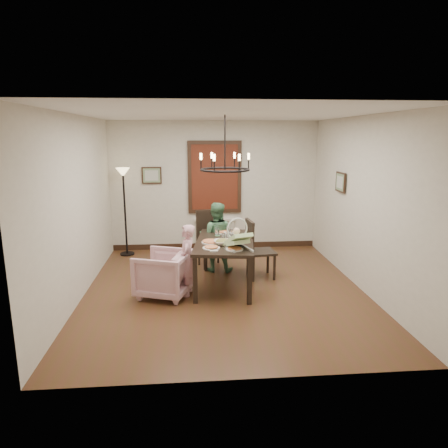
{
  "coord_description": "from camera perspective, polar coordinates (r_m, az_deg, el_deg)",
  "views": [
    {
      "loc": [
        -0.53,
        -6.17,
        2.48
      ],
      "look_at": [
        0.02,
        0.25,
        1.05
      ],
      "focal_mm": 32.0,
      "sensor_mm": 36.0,
      "label": 1
    }
  ],
  "objects": [
    {
      "name": "floor_lamp",
      "position": [
        8.58,
        -13.95,
        1.52
      ],
      "size": [
        0.3,
        0.3,
        1.8
      ],
      "primitive_type": null,
      "color": "black",
      "rests_on": "room_shell"
    },
    {
      "name": "armchair",
      "position": [
        6.4,
        -8.61,
        -7.01
      ],
      "size": [
        1.0,
        0.99,
        0.72
      ],
      "primitive_type": "imported",
      "rotation": [
        0.0,
        0.0,
        -1.91
      ],
      "color": "#D5A3AD",
      "rests_on": "room_shell"
    },
    {
      "name": "drinking_glass",
      "position": [
        6.56,
        -0.08,
        -1.95
      ],
      "size": [
        0.06,
        0.06,
        0.13
      ],
      "primitive_type": "cylinder",
      "color": "silver",
      "rests_on": "dining_table"
    },
    {
      "name": "dining_table",
      "position": [
        6.65,
        0.12,
        -3.1
      ],
      "size": [
        1.15,
        1.77,
        0.78
      ],
      "rotation": [
        0.0,
        0.0,
        -0.14
      ],
      "color": "black",
      "rests_on": "room_shell"
    },
    {
      "name": "chandelier",
      "position": [
        6.42,
        0.13,
        7.77
      ],
      "size": [
        0.8,
        0.8,
        0.04
      ],
      "primitive_type": "torus",
      "color": "black",
      "rests_on": "room_shell"
    },
    {
      "name": "radiator",
      "position": [
        8.93,
        -1.3,
        -1.3
      ],
      "size": [
        0.92,
        0.12,
        0.62
      ],
      "primitive_type": null,
      "color": "silver",
      "rests_on": "room_shell"
    },
    {
      "name": "elderly_woman",
      "position": [
        6.34,
        -5.31,
        -6.01
      ],
      "size": [
        0.27,
        0.37,
        0.95
      ],
      "primitive_type": "imported",
      "rotation": [
        0.0,
        0.0,
        -1.69
      ],
      "color": "#D2949F",
      "rests_on": "room_shell"
    },
    {
      "name": "window_blinds",
      "position": [
        8.69,
        -1.34,
        6.69
      ],
      "size": [
        1.0,
        0.03,
        1.4
      ],
      "primitive_type": "cube",
      "color": "maroon",
      "rests_on": "room_shell"
    },
    {
      "name": "picture_back",
      "position": [
        8.72,
        -10.29,
        6.85
      ],
      "size": [
        0.42,
        0.03,
        0.36
      ],
      "primitive_type": "cube",
      "color": "black",
      "rests_on": "room_shell"
    },
    {
      "name": "seated_man",
      "position": [
        7.4,
        -1.14,
        -2.71
      ],
      "size": [
        0.59,
        0.5,
        1.08
      ],
      "primitive_type": "imported",
      "rotation": [
        0.0,
        0.0,
        2.96
      ],
      "color": "#4A7C55",
      "rests_on": "room_shell"
    },
    {
      "name": "picture_right",
      "position": [
        7.63,
        16.31,
        5.76
      ],
      "size": [
        0.03,
        0.42,
        0.36
      ],
      "primitive_type": "cube",
      "rotation": [
        0.0,
        0.0,
        1.57
      ],
      "color": "black",
      "rests_on": "room_shell"
    },
    {
      "name": "room_shell",
      "position": [
        6.65,
        -0.21,
        3.16
      ],
      "size": [
        4.51,
        5.0,
        2.81
      ],
      "color": "#532F1C",
      "rests_on": "ground"
    },
    {
      "name": "pizza_platter",
      "position": [
        6.48,
        -1.89,
        -2.55
      ],
      "size": [
        0.3,
        0.3,
        0.04
      ],
      "primitive_type": "cylinder",
      "color": "tan",
      "rests_on": "dining_table"
    },
    {
      "name": "chair_right",
      "position": [
        7.09,
        5.33,
        -3.5
      ],
      "size": [
        0.52,
        0.52,
        1.06
      ],
      "primitive_type": null,
      "rotation": [
        0.0,
        0.0,
        1.68
      ],
      "color": "black",
      "rests_on": "room_shell"
    },
    {
      "name": "baby_bouncer",
      "position": [
        6.12,
        1.94,
        -2.06
      ],
      "size": [
        0.51,
        0.6,
        0.33
      ],
      "primitive_type": null,
      "rotation": [
        0.0,
        0.0,
        0.33
      ],
      "color": "#C6EBA2",
      "rests_on": "dining_table"
    },
    {
      "name": "salad_bowl",
      "position": [
        6.37,
        -0.15,
        -2.59
      ],
      "size": [
        0.35,
        0.35,
        0.09
      ],
      "primitive_type": "imported",
      "color": "white",
      "rests_on": "dining_table"
    },
    {
      "name": "chair_far",
      "position": [
        7.61,
        -1.75,
        -2.19
      ],
      "size": [
        0.6,
        0.6,
        1.1
      ],
      "primitive_type": null,
      "rotation": [
        0.0,
        0.0,
        0.28
      ],
      "color": "black",
      "rests_on": "room_shell"
    }
  ]
}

